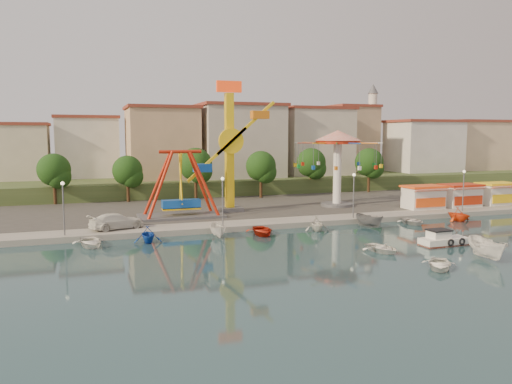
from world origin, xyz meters
name	(u,v)px	position (x,y,z in m)	size (l,w,h in m)	color
ground	(348,252)	(0.00, 0.00, 0.00)	(200.00, 200.00, 0.00)	#16363D
quay_deck	(198,184)	(0.00, 62.00, 0.30)	(200.00, 100.00, 0.60)	#9E998E
asphalt_pad	(245,202)	(0.00, 30.00, 0.60)	(90.00, 28.00, 0.01)	#4C4944
hill_terrace	(192,176)	(0.00, 67.00, 1.50)	(200.00, 60.00, 3.00)	#384C26
pirate_ship_ride	(181,186)	(-11.19, 20.07, 4.39)	(10.00, 5.00, 8.00)	#59595E
kamikaze_tower	(233,150)	(-3.97, 22.65, 8.43)	(7.76, 3.10, 16.50)	#59595E
wave_swinger	(338,151)	(10.82, 22.34, 8.20)	(11.60, 11.60, 10.40)	#59595E
booth_left	(423,197)	(20.60, 16.49, 2.16)	(5.40, 3.78, 3.08)	white
booth_mid	(461,195)	(26.70, 16.49, 2.16)	(5.40, 3.78, 3.08)	white
booth_right	(497,193)	(33.08, 16.49, 2.16)	(5.40, 3.78, 3.08)	white
lamp_post_0	(64,210)	(-24.00, 13.00, 3.10)	(0.14, 0.14, 5.00)	#59595E
lamp_post_1	(223,203)	(-8.00, 13.00, 3.10)	(0.14, 0.14, 5.00)	#59595E
lamp_post_2	(354,197)	(8.00, 13.00, 3.10)	(0.14, 0.14, 5.00)	#59595E
lamp_post_3	(463,192)	(24.00, 13.00, 3.10)	(0.14, 0.14, 5.00)	#59595E
tree_0	(54,170)	(-26.00, 36.98, 5.47)	(4.60, 4.60, 7.19)	#382314
tree_1	(127,171)	(-16.00, 36.24, 5.20)	(4.35, 4.35, 6.80)	#382314
tree_2	(196,164)	(-6.00, 35.81, 5.92)	(5.02, 5.02, 7.85)	#382314
tree_3	(261,166)	(4.00, 34.36, 5.55)	(4.68, 4.68, 7.32)	#382314
tree_4	(311,163)	(14.00, 37.35, 5.75)	(4.86, 4.86, 7.60)	#382314
tree_5	(369,162)	(24.00, 35.54, 5.71)	(4.83, 4.83, 7.54)	#382314
building_0	(4,144)	(-33.37, 46.06, 8.93)	(9.26, 9.53, 11.87)	beige
building_1	(87,153)	(-21.33, 51.38, 7.32)	(12.33, 9.01, 8.63)	silver
building_2	(164,145)	(-8.19, 51.96, 8.62)	(11.95, 9.28, 11.23)	tan
building_3	(243,150)	(5.60, 48.80, 7.60)	(12.59, 10.50, 9.20)	beige
building_4	(302,149)	(19.07, 52.20, 7.62)	(10.75, 9.23, 9.24)	beige
building_5	(366,144)	(32.37, 50.33, 8.61)	(12.77, 10.96, 11.21)	tan
building_6	(420,141)	(44.15, 48.77, 9.18)	(8.23, 8.98, 12.36)	silver
building_7	(450,148)	(56.03, 53.70, 7.38)	(11.59, 10.93, 8.76)	beige
minaret	(372,125)	(36.00, 54.00, 12.55)	(2.80, 2.80, 18.00)	silver
cabin_motorboat	(443,241)	(9.81, -0.52, 0.44)	(4.74, 1.98, 1.66)	white
rowboat_a	(382,248)	(2.80, -1.09, 0.36)	(2.51, 3.52, 0.73)	white
rowboat_b	(439,264)	(3.83, -7.35, 0.38)	(2.60, 3.64, 0.75)	white
skiff	(487,248)	(9.67, -6.12, 0.91)	(1.77, 4.72, 1.82)	white
van	(117,221)	(-18.97, 14.83, 1.41)	(2.28, 5.61, 1.63)	white
moored_boat_0	(90,242)	(-21.68, 9.80, 0.42)	(2.91, 4.08, 0.84)	white
moored_boat_1	(148,234)	(-16.39, 9.80, 0.81)	(2.65, 3.07, 1.62)	#1441B0
moored_boat_2	(218,231)	(-9.37, 9.80, 0.70)	(1.37, 3.63, 1.40)	silver
moored_boat_3	(262,231)	(-4.65, 9.80, 0.43)	(2.94, 4.12, 0.85)	red
moored_boat_4	(317,224)	(1.66, 9.80, 0.79)	(2.60, 3.02, 1.59)	silver
moored_boat_5	(369,221)	(8.23, 9.80, 0.76)	(1.48, 3.92, 1.51)	slate
moored_boat_6	(413,221)	(14.06, 9.80, 0.38)	(2.64, 3.69, 0.77)	silver
moored_boat_7	(459,214)	(20.59, 9.80, 0.86)	(2.83, 3.28, 1.73)	#EE4515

